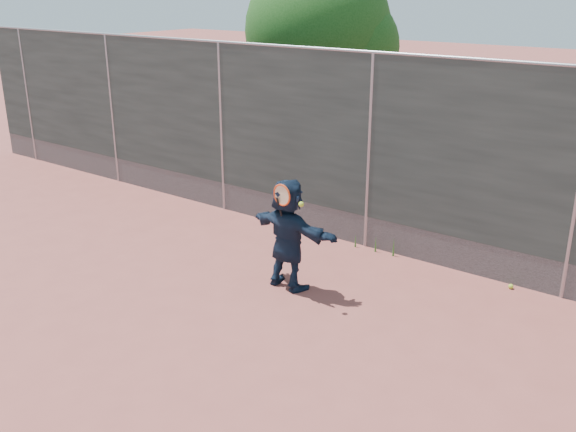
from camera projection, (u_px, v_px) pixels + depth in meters
The scene contains 7 objects.
ground at pixel (215, 337), 7.57m from camera, with size 80.00×80.00×0.00m, color #9E4C42.
player at pixel (288, 234), 8.58m from camera, with size 1.43×0.45×1.54m, color #142339.
ball_ground at pixel (511, 286), 8.75m from camera, with size 0.07×0.07×0.07m, color #ADD12E.
fence at pixel (369, 149), 9.67m from camera, with size 20.00×0.06×3.03m.
swing_action at pixel (284, 197), 8.18m from camera, with size 0.54×0.20×0.51m.
tree_left at pixel (325, 35), 13.10m from camera, with size 3.15×3.00×4.53m.
weed_clump at pixel (378, 244), 9.91m from camera, with size 0.68×0.07×0.30m.
Camera 1 is at (4.64, -4.81, 3.92)m, focal length 40.00 mm.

